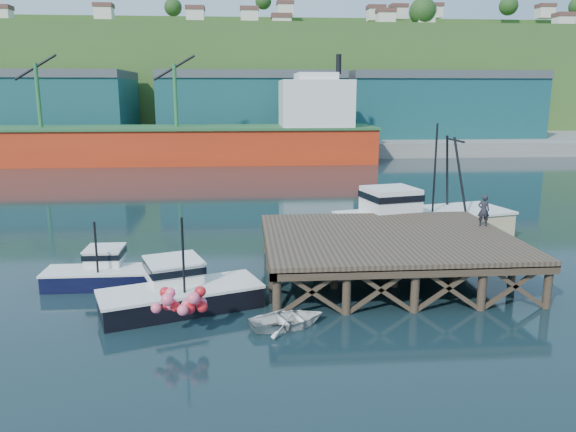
{
  "coord_description": "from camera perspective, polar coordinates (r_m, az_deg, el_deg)",
  "views": [
    {
      "loc": [
        -1.45,
        -26.1,
        8.89
      ],
      "look_at": [
        0.78,
        2.0,
        2.69
      ],
      "focal_mm": 35.0,
      "sensor_mm": 36.0,
      "label": 1
    }
  ],
  "objects": [
    {
      "name": "hillside",
      "position": [
        126.13,
        -3.99,
        13.33
      ],
      "size": [
        220.0,
        50.0,
        22.0
      ],
      "primitive_type": "cube",
      "color": "#2D511E",
      "rests_on": "ground"
    },
    {
      "name": "warehouse_mid",
      "position": [
        91.15,
        -3.7,
        10.87
      ],
      "size": [
        28.0,
        16.0,
        9.0
      ],
      "primitive_type": "cube",
      "color": "#184B4F",
      "rests_on": "far_quay"
    },
    {
      "name": "boat_navy",
      "position": [
        27.97,
        -18.34,
        -5.39
      ],
      "size": [
        5.19,
        2.74,
        3.24
      ],
      "rotation": [
        0.0,
        0.0,
        -0.0
      ],
      "color": "black",
      "rests_on": "ground"
    },
    {
      "name": "warehouse_right",
      "position": [
        96.41,
        14.75,
        10.58
      ],
      "size": [
        30.0,
        16.0,
        9.0
      ],
      "primitive_type": "cube",
      "color": "#184B4F",
      "rests_on": "far_quay"
    },
    {
      "name": "boat_black",
      "position": [
        24.24,
        -10.99,
        -7.45
      ],
      "size": [
        7.08,
        5.87,
        4.11
      ],
      "rotation": [
        0.0,
        0.0,
        0.35
      ],
      "color": "black",
      "rests_on": "ground"
    },
    {
      "name": "wharf",
      "position": [
        27.72,
        10.14,
        -2.32
      ],
      "size": [
        12.0,
        10.0,
        2.62
      ],
      "color": "brown",
      "rests_on": "ground"
    },
    {
      "name": "dockworker",
      "position": [
        30.73,
        19.26,
        0.55
      ],
      "size": [
        0.67,
        0.5,
        1.65
      ],
      "primitive_type": "imported",
      "rotation": [
        0.0,
        0.0,
        2.95
      ],
      "color": "black",
      "rests_on": "wharf"
    },
    {
      "name": "warehouse_left",
      "position": [
        97.11,
        -25.15,
        9.84
      ],
      "size": [
        32.0,
        16.0,
        9.0
      ],
      "primitive_type": "cube",
      "color": "#184B4F",
      "rests_on": "far_quay"
    },
    {
      "name": "dinghy",
      "position": [
        22.1,
        -0.05,
        -10.45
      ],
      "size": [
        3.49,
        2.92,
        0.62
      ],
      "primitive_type": "imported",
      "rotation": [
        0.0,
        0.0,
        1.87
      ],
      "color": "silver",
      "rests_on": "ground"
    },
    {
      "name": "trawler",
      "position": [
        35.11,
        13.33,
        -0.14
      ],
      "size": [
        11.25,
        6.19,
        7.14
      ],
      "rotation": [
        0.0,
        0.0,
        0.24
      ],
      "color": "beige",
      "rests_on": "ground"
    },
    {
      "name": "ground",
      "position": [
        27.61,
        -1.3,
        -6.39
      ],
      "size": [
        300.0,
        300.0,
        0.0
      ],
      "primitive_type": "plane",
      "color": "black",
      "rests_on": "ground"
    },
    {
      "name": "cargo_ship",
      "position": [
        74.64,
        -10.02,
        7.93
      ],
      "size": [
        55.5,
        10.0,
        13.75
      ],
      "color": "red",
      "rests_on": "ground"
    },
    {
      "name": "far_quay",
      "position": [
        96.44,
        -3.7,
        7.68
      ],
      "size": [
        160.0,
        40.0,
        2.0
      ],
      "primitive_type": "cube",
      "color": "gray",
      "rests_on": "ground"
    }
  ]
}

